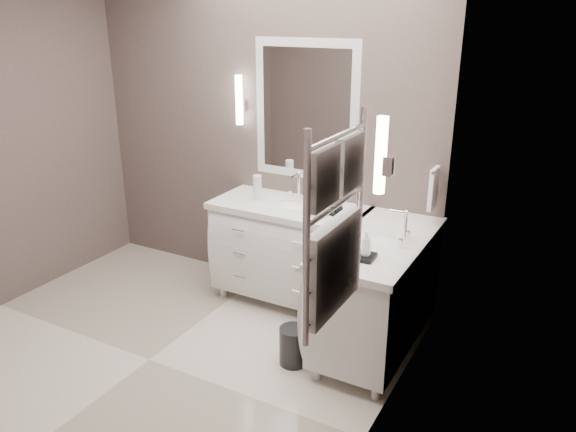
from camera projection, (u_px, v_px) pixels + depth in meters
The scene contains 18 objects.
floor at pixel (149, 360), 3.92m from camera, with size 3.20×3.00×0.01m, color beige.
wall_back at pixel (258, 130), 4.69m from camera, with size 3.20×0.01×2.70m, color #524542.
wall_right at pixel (378, 217), 2.73m from camera, with size 0.01×3.00×2.70m, color #524542.
vanity_back at pixel (289, 247), 4.55m from camera, with size 1.24×0.59×0.97m.
vanity_right at pixel (378, 287), 3.89m from camera, with size 0.59×1.24×0.97m.
mirror_back at pixel (306, 111), 4.40m from camera, with size 0.90×0.02×1.10m.
mirror_right at pixel (424, 144), 3.32m from camera, with size 0.02×0.90×1.10m.
sconce_back at pixel (239, 101), 4.60m from camera, with size 0.06×0.06×0.40m.
sconce_right at pixel (381, 157), 2.86m from camera, with size 0.06×0.06×0.40m.
towel_bar_corner at pixel (434, 188), 3.96m from camera, with size 0.03×0.22×0.30m.
towel_ladder at pixel (334, 234), 2.41m from camera, with size 0.06×0.58×0.90m.
waste_bin at pixel (293, 346), 3.84m from camera, with size 0.19×0.19×0.27m, color black.
amenity_tray_back at pixel (336, 212), 4.22m from camera, with size 0.16×0.12×0.02m, color black.
amenity_tray_right at pixel (365, 257), 3.47m from camera, with size 0.11×0.15×0.02m, color black.
water_bottle at pixel (257, 188), 4.51m from camera, with size 0.07×0.07×0.20m, color silver.
soap_bottle_a at pixel (334, 202), 4.23m from camera, with size 0.06×0.06×0.12m, color white.
soap_bottle_b at pixel (339, 207), 4.16m from camera, with size 0.07×0.07×0.09m, color black.
soap_bottle_c at pixel (366, 243), 3.43m from camera, with size 0.06×0.06×0.16m, color white.
Camera 1 is at (2.45, -2.45, 2.30)m, focal length 35.00 mm.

